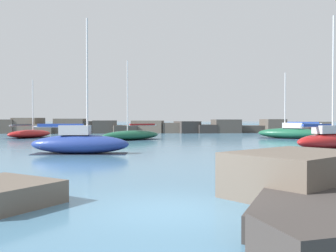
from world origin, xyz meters
TOP-DOWN VIEW (x-y plane):
  - ground_plane at (0.00, 0.00)m, footprint 600.00×600.00m
  - open_sea_beyond at (0.00, 113.04)m, footprint 400.00×116.00m
  - breakwater_jetty at (-0.86, 53.07)m, footprint 61.96×6.92m
  - foreground_rocks at (2.02, -0.12)m, footprint 17.68×9.29m
  - sailboat_moored_0 at (-1.74, 32.12)m, footprint 7.21×6.35m
  - sailboat_moored_1 at (-14.48, 37.72)m, footprint 5.43×6.90m
  - sailboat_moored_2 at (17.03, 33.67)m, footprint 7.38×5.98m
  - sailboat_moored_3 at (13.96, 18.65)m, footprint 6.79×4.40m
  - sailboat_moored_4 at (-4.87, 16.03)m, footprint 6.77×2.45m

SIDE VIEW (x-z plane):
  - ground_plane at x=0.00m, z-range 0.00..0.00m
  - open_sea_beyond at x=0.00m, z-range 0.00..0.01m
  - foreground_rocks at x=2.02m, z-range -0.23..1.22m
  - sailboat_moored_1 at x=-14.48m, z-range -3.11..4.14m
  - sailboat_moored_0 at x=-1.74m, z-range -3.82..4.95m
  - sailboat_moored_2 at x=17.03m, z-range -3.24..4.68m
  - sailboat_moored_3 at x=13.96m, z-range -4.53..5.99m
  - sailboat_moored_4 at x=-4.87m, z-range -3.85..5.34m
  - breakwater_jetty at x=-0.86m, z-range -0.26..2.27m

